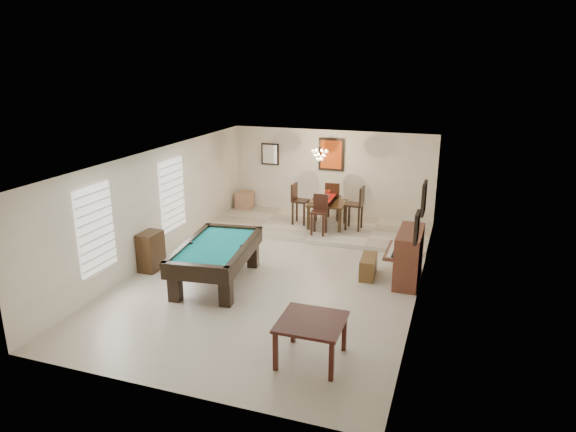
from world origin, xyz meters
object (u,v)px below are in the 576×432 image
Objects in this scene: apothecary_chest at (151,251)px; flower_vase at (328,194)px; pool_table at (217,264)px; dining_chair_north at (333,201)px; dining_chair_east at (354,208)px; dining_chair_west at (301,204)px; upright_piano at (403,256)px; chandelier at (320,151)px; piano_bench at (368,266)px; dining_table at (327,212)px; corner_bench at (245,200)px; dining_chair_south at (319,215)px; square_table at (311,340)px.

flower_vase reaches higher than apothecary_chest.
dining_chair_north is at bearing 67.40° from pool_table.
dining_chair_east is at bearing 46.51° from apothecary_chest.
apothecary_chest is (-1.70, 0.14, 0.02)m from pool_table.
dining_chair_north is at bearing -44.48° from dining_chair_west.
upright_piano is at bearing 13.04° from pool_table.
chandelier is at bearing 67.74° from pool_table.
dining_chair_west is (-0.77, -0.00, -0.36)m from flower_vase.
dining_chair_west reaches higher than flower_vase.
piano_bench is at bearing 113.23° from dining_chair_north.
dining_chair_west is (-0.77, -0.00, 0.17)m from dining_table.
apothecary_chest is at bearing -41.56° from dining_chair_east.
dining_table reaches higher than piano_bench.
apothecary_chest is at bearing -125.20° from chandelier.
apothecary_chest is 4.92m from corner_bench.
dining_table is 0.88× the size of dining_chair_north.
piano_bench is at bearing 17.19° from pool_table.
apothecary_chest is at bearing 152.75° from dining_chair_west.
chandelier is (0.53, -0.02, 1.51)m from dining_chair_west.
upright_piano reaches higher than dining_table.
pool_table is 2.56× the size of dining_table.
pool_table is at bearing -107.77° from dining_table.
upright_piano is 1.22× the size of dining_chair_north.
dining_chair_east is (3.76, 3.96, 0.28)m from apothecary_chest.
dining_chair_south reaches higher than corner_bench.
dining_chair_west reaches higher than corner_bench.
upright_piano reaches higher than square_table.
dining_table is at bearing -87.59° from dining_chair_west.
dining_chair_south is at bearing -45.37° from dining_chair_east.
flower_vase reaches higher than piano_bench.
piano_bench is 3.85m from dining_chair_north.
chandelier is (2.78, 3.94, 1.76)m from apothecary_chest.
apothecary_chest is (-4.42, 2.32, 0.09)m from square_table.
dining_chair_west reaches higher than pool_table.
upright_piano is at bearing 12.96° from apothecary_chest.
dining_chair_south reaches higher than upright_piano.
pool_table is at bearing 141.25° from square_table.
pool_table is 2.38× the size of dining_chair_south.
piano_bench is 2.67m from dining_chair_south.
apothecary_chest is at bearing 167.90° from pool_table.
flower_vase is 0.21× the size of dining_chair_east.
corner_bench is (-2.85, 1.67, -0.27)m from dining_chair_south.
dining_chair_west is at bearing 60.42° from apothecary_chest.
upright_piano reaches higher than pool_table.
piano_bench is at bearing 20.29° from dining_chair_east.
chandelier is at bearing 54.80° from apothecary_chest.
dining_chair_north is at bearing -4.90° from corner_bench.
dining_chair_east is (0.75, 0.00, 0.19)m from dining_table.
dining_chair_south is at bearing 61.83° from pool_table.
dining_chair_south is (2.98, 3.24, 0.21)m from apothecary_chest.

